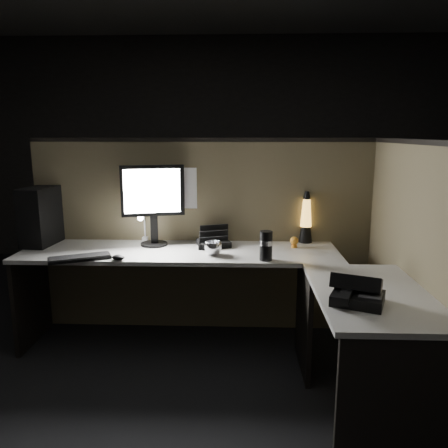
{
  "coord_description": "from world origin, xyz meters",
  "views": [
    {
      "loc": [
        0.29,
        -2.45,
        1.56
      ],
      "look_at": [
        0.18,
        0.35,
        0.98
      ],
      "focal_mm": 35.0,
      "sensor_mm": 36.0,
      "label": 1
    }
  ],
  "objects_px": {
    "keyboard": "(80,258)",
    "monitor": "(153,197)",
    "pc_tower": "(43,215)",
    "lava_lamp": "(306,221)",
    "desk_phone": "(356,292)"
  },
  "relations": [
    {
      "from": "keyboard",
      "to": "monitor",
      "type": "bearing_deg",
      "value": 19.79
    },
    {
      "from": "pc_tower",
      "to": "lava_lamp",
      "type": "xyz_separation_m",
      "value": [
        2.02,
        0.1,
        -0.05
      ]
    },
    {
      "from": "lava_lamp",
      "to": "desk_phone",
      "type": "height_order",
      "value": "lava_lamp"
    },
    {
      "from": "monitor",
      "to": "lava_lamp",
      "type": "relative_size",
      "value": 1.52
    },
    {
      "from": "lava_lamp",
      "to": "monitor",
      "type": "bearing_deg",
      "value": -174.02
    },
    {
      "from": "pc_tower",
      "to": "desk_phone",
      "type": "height_order",
      "value": "pc_tower"
    },
    {
      "from": "pc_tower",
      "to": "keyboard",
      "type": "distance_m",
      "value": 0.65
    },
    {
      "from": "keyboard",
      "to": "desk_phone",
      "type": "distance_m",
      "value": 1.8
    },
    {
      "from": "pc_tower",
      "to": "monitor",
      "type": "xyz_separation_m",
      "value": [
        0.86,
        -0.02,
        0.15
      ]
    },
    {
      "from": "pc_tower",
      "to": "keyboard",
      "type": "relative_size",
      "value": 1.08
    },
    {
      "from": "keyboard",
      "to": "desk_phone",
      "type": "relative_size",
      "value": 1.31
    },
    {
      "from": "lava_lamp",
      "to": "desk_phone",
      "type": "bearing_deg",
      "value": -86.4
    },
    {
      "from": "pc_tower",
      "to": "lava_lamp",
      "type": "bearing_deg",
      "value": 8.15
    },
    {
      "from": "pc_tower",
      "to": "monitor",
      "type": "height_order",
      "value": "monitor"
    },
    {
      "from": "pc_tower",
      "to": "monitor",
      "type": "distance_m",
      "value": 0.87
    }
  ]
}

